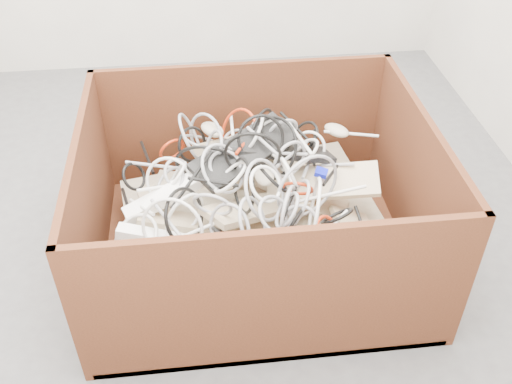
{
  "coord_description": "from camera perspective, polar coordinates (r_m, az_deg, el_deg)",
  "views": [
    {
      "loc": [
        0.02,
        -1.85,
        1.66
      ],
      "look_at": [
        0.22,
        -0.19,
        0.3
      ],
      "focal_mm": 41.12,
      "sensor_mm": 36.0,
      "label": 1
    }
  ],
  "objects": [
    {
      "name": "cardboard_box",
      "position": [
        2.24,
        -0.37,
        -3.41
      ],
      "size": [
        1.22,
        1.02,
        0.6
      ],
      "color": "#3A1B0E",
      "rests_on": "ground"
    },
    {
      "name": "ground",
      "position": [
        2.49,
        -5.47,
        -3.07
      ],
      "size": [
        3.0,
        3.0,
        0.0
      ],
      "primitive_type": "plane",
      "color": "#4C4C4E",
      "rests_on": "ground"
    },
    {
      "name": "vga_plug",
      "position": [
        2.17,
        6.37,
        1.9
      ],
      "size": [
        0.06,
        0.06,
        0.03
      ],
      "primitive_type": "cube",
      "rotation": [
        0.09,
        0.14,
        -0.39
      ],
      "color": "#0D17CA",
      "rests_on": "keyboard_pile"
    },
    {
      "name": "cable_tangle",
      "position": [
        2.07,
        -1.12,
        1.67
      ],
      "size": [
        1.05,
        0.81,
        0.37
      ],
      "color": "black",
      "rests_on": "keyboard_pile"
    },
    {
      "name": "power_strip_left",
      "position": [
        2.08,
        -8.64,
        -0.3
      ],
      "size": [
        0.32,
        0.17,
        0.13
      ],
      "primitive_type": "cube",
      "rotation": [
        0.14,
        -0.26,
        0.36
      ],
      "color": "white",
      "rests_on": "keyboard_pile"
    },
    {
      "name": "mice_scatter",
      "position": [
        2.1,
        -0.62,
        0.55
      ],
      "size": [
        0.85,
        0.77,
        0.19
      ],
      "color": "#B9AD95",
      "rests_on": "keyboard_pile"
    },
    {
      "name": "power_strip_right",
      "position": [
        1.98,
        -9.65,
        -4.41
      ],
      "size": [
        0.27,
        0.1,
        0.09
      ],
      "primitive_type": "cube",
      "rotation": [
        -0.1,
        0.17,
        -0.19
      ],
      "color": "white",
      "rests_on": "keyboard_pile"
    },
    {
      "name": "keyboard_pile",
      "position": [
        2.17,
        1.02,
        0.0
      ],
      "size": [
        0.92,
        0.74,
        0.35
      ],
      "color": "tan",
      "rests_on": "cardboard_box"
    }
  ]
}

